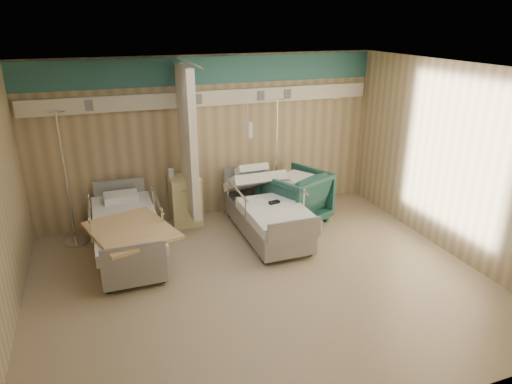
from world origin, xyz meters
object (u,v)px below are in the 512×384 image
Objects in this scene: bed_right at (267,217)px; bedside_cabinet at (185,201)px; bed_left at (128,238)px; visitor_armchair at (295,197)px; iv_stand_left at (72,218)px; iv_stand_right at (276,190)px.

bedside_cabinet is (-1.15, 0.90, 0.11)m from bed_right.
visitor_armchair reaches higher than bed_left.
bed_right is at bearing 4.04° from visitor_armchair.
bedside_cabinet is 1.82m from iv_stand_left.
bedside_cabinet is at bearing 178.51° from iv_stand_right.
bed_right is 1.00× the size of bed_left.
iv_stand_right reaches higher than bedside_cabinet.
bed_right is 1.02× the size of iv_stand_left.
visitor_armchair is 0.49× the size of iv_stand_right.
bed_left is at bearing -45.43° from iv_stand_left.
visitor_armchair is (1.80, -0.55, 0.03)m from bedside_cabinet.
bed_right is 1.04× the size of iv_stand_right.
visitor_armchair is 3.64m from iv_stand_left.
iv_stand_left is at bearing -30.90° from visitor_armchair.
iv_stand_left is at bearing 165.34° from bed_right.
visitor_armchair is 0.53m from iv_stand_right.
iv_stand_right is at bearing -97.73° from visitor_armchair.
bedside_cabinet is 1.88m from visitor_armchair.
bed_left is at bearing -17.19° from visitor_armchair.
bed_left is 1.04× the size of iv_stand_right.
bedside_cabinet is at bearing 40.60° from bed_left.
bed_left is (-2.20, 0.00, 0.00)m from bed_right.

